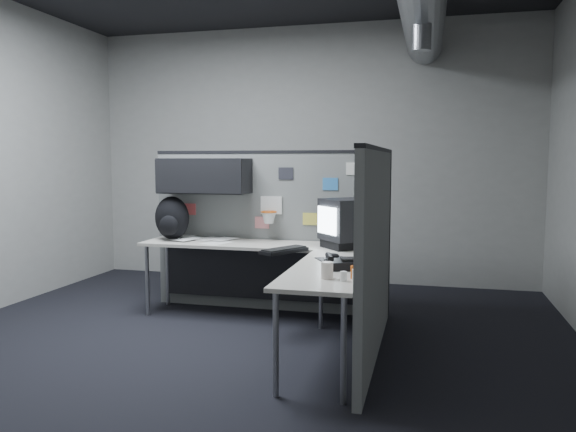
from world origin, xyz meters
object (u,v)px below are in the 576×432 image
(desk, at_px, (275,261))
(backpack, at_px, (172,219))
(keyboard, at_px, (284,250))
(monitor, at_px, (346,223))
(phone, at_px, (339,263))

(desk, bearing_deg, backpack, 165.01)
(desk, bearing_deg, keyboard, -53.96)
(monitor, bearing_deg, backpack, -179.56)
(keyboard, bearing_deg, desk, 112.63)
(monitor, xyz_separation_m, backpack, (-1.79, 0.11, -0.02))
(keyboard, bearing_deg, backpack, 145.88)
(desk, relative_size, phone, 8.39)
(keyboard, height_order, backpack, backpack)
(monitor, height_order, keyboard, monitor)
(desk, height_order, backpack, backpack)
(monitor, bearing_deg, keyboard, -137.85)
(monitor, height_order, backpack, monitor)
(keyboard, distance_m, backpack, 1.41)
(desk, xyz_separation_m, keyboard, (0.13, -0.18, 0.14))
(monitor, distance_m, backpack, 1.80)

